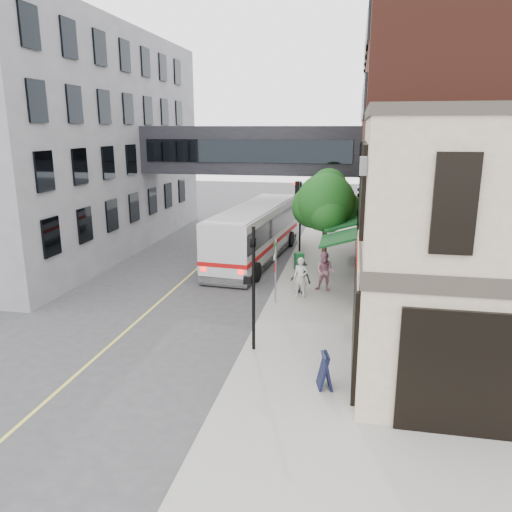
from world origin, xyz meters
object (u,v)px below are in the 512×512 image
at_px(pedestrian_b, 325,272).
at_px(newspaper_box, 299,261).
at_px(pedestrian_c, 301,277).
at_px(pedestrian_a, 301,278).
at_px(sandwich_board, 325,371).
at_px(bus, 256,231).

bearing_deg(pedestrian_b, newspaper_box, 124.13).
height_order(pedestrian_b, pedestrian_c, pedestrian_b).
bearing_deg(pedestrian_a, pedestrian_b, 57.04).
xyz_separation_m(pedestrian_c, sandwich_board, (1.70, -8.90, -0.26)).
bearing_deg(pedestrian_b, pedestrian_c, -144.16).
bearing_deg(pedestrian_c, sandwich_board, -59.26).
relative_size(bus, sandwich_board, 11.00).
xyz_separation_m(bus, pedestrian_b, (4.58, -5.78, -0.69)).
bearing_deg(sandwich_board, pedestrian_a, 87.55).
bearing_deg(pedestrian_a, pedestrian_c, 104.72).
bearing_deg(bus, pedestrian_c, -61.34).
relative_size(pedestrian_b, pedestrian_c, 1.19).
distance_m(pedestrian_a, pedestrian_b, 1.57).
xyz_separation_m(pedestrian_b, newspaper_box, (-1.65, 3.53, -0.49)).
xyz_separation_m(bus, pedestrian_c, (3.47, -6.34, -0.85)).
relative_size(pedestrian_c, sandwich_board, 1.46).
distance_m(bus, pedestrian_b, 7.41).
xyz_separation_m(pedestrian_a, pedestrian_b, (1.06, 1.15, 0.03)).
distance_m(bus, sandwich_board, 16.14).
height_order(bus, pedestrian_b, bus).
height_order(bus, pedestrian_a, bus).
distance_m(pedestrian_b, sandwich_board, 9.49).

